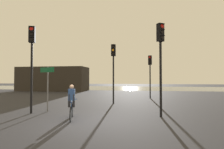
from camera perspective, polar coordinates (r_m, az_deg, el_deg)
ground_plane at (r=7.82m, az=-9.55°, el=-15.37°), size 120.00×120.00×0.00m
water_strip at (r=36.48m, az=4.98°, el=-4.44°), size 80.00×16.00×0.01m
distant_building at (r=29.67m, az=-18.64°, el=-1.40°), size 10.84×4.00×3.78m
traffic_light_near_right at (r=9.13m, az=15.58°, el=7.08°), size 0.41×0.42×4.66m
traffic_light_far_right at (r=17.53m, az=12.31°, el=1.96°), size 0.38×0.40×4.19m
traffic_light_center at (r=13.50m, az=0.45°, el=3.97°), size 0.34×0.36×4.56m
traffic_light_near_left at (r=10.62m, az=-24.72°, el=6.37°), size 0.38×0.40×4.78m
direction_sign_post at (r=10.74m, az=-20.34°, el=-2.37°), size 1.04×0.40×2.60m
cyclist at (r=8.42m, az=-13.06°, el=-8.68°), size 0.63×1.65×1.62m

